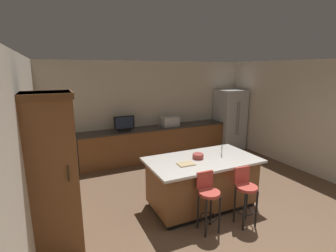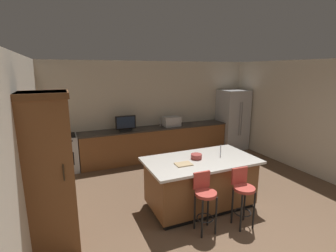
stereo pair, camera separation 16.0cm
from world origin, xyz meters
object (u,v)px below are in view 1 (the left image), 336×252
object	(u,v)px
refrigerator	(230,119)
bar_stool_right	(245,191)
kitchen_island	(202,182)
range_oven	(60,155)
tv_monitor	(124,124)
cutting_board	(186,164)
microwave	(170,121)
fruit_bowl	(198,156)
bar_stool_left	(208,197)
cabinet_tower	(52,173)

from	to	relation	value
refrigerator	bar_stool_right	distance (m)	4.31
kitchen_island	range_oven	distance (m)	3.66
tv_monitor	cutting_board	bearing A→B (deg)	-83.89
microwave	fruit_bowl	size ratio (longest dim) A/B	2.35
cutting_board	refrigerator	bearing A→B (deg)	41.54
range_oven	fruit_bowl	world-z (taller)	fruit_bowl
bar_stool_right	cutting_board	world-z (taller)	bar_stool_right
fruit_bowl	cutting_board	size ratio (longest dim) A/B	0.72
bar_stool_left	fruit_bowl	distance (m)	0.88
kitchen_island	bar_stool_right	world-z (taller)	bar_stool_right
refrigerator	bar_stool_left	world-z (taller)	refrigerator
microwave	cutting_board	xyz separation A→B (m)	(-1.07, -2.91, -0.12)
cabinet_tower	microwave	size ratio (longest dim) A/B	4.74
kitchen_island	bar_stool_right	xyz separation A→B (m)	(0.33, -0.79, 0.11)
cabinet_tower	bar_stool_left	bearing A→B (deg)	-13.18
kitchen_island	cutting_board	distance (m)	0.63
cabinet_tower	bar_stool_left	xyz separation A→B (m)	(2.19, -0.51, -0.60)
range_oven	fruit_bowl	bearing A→B (deg)	-49.97
tv_monitor	bar_stool_left	bearing A→B (deg)	-83.40
bar_stool_right	fruit_bowl	size ratio (longest dim) A/B	4.77
fruit_bowl	cutting_board	bearing A→B (deg)	-154.03
cabinet_tower	bar_stool_right	world-z (taller)	cabinet_tower
cabinet_tower	cutting_board	xyz separation A→B (m)	(2.10, 0.06, -0.23)
refrigerator	bar_stool_right	size ratio (longest dim) A/B	1.96
tv_monitor	bar_stool_left	distance (m)	3.49
kitchen_island	cabinet_tower	size ratio (longest dim) A/B	0.90
refrigerator	cabinet_tower	distance (m)	6.04
range_oven	bar_stool_right	xyz separation A→B (m)	(2.69, -3.59, 0.12)
bar_stool_right	cutting_board	distance (m)	1.07
range_oven	cutting_board	bearing A→B (deg)	-56.19
kitchen_island	microwave	world-z (taller)	microwave
cabinet_tower	fruit_bowl	bearing A→B (deg)	5.34
microwave	bar_stool_right	size ratio (longest dim) A/B	0.49
fruit_bowl	cabinet_tower	bearing A→B (deg)	-174.66
bar_stool_right	bar_stool_left	bearing A→B (deg)	173.22
kitchen_island	microwave	distance (m)	2.94
bar_stool_left	bar_stool_right	size ratio (longest dim) A/B	0.99
range_oven	fruit_bowl	distance (m)	3.61
kitchen_island	bar_stool_right	distance (m)	0.87
kitchen_island	range_oven	bearing A→B (deg)	130.10
kitchen_island	tv_monitor	world-z (taller)	tv_monitor
bar_stool_right	cabinet_tower	bearing A→B (deg)	170.75
cabinet_tower	fruit_bowl	world-z (taller)	cabinet_tower
range_oven	microwave	bearing A→B (deg)	0.02
bar_stool_right	range_oven	bearing A→B (deg)	130.02
tv_monitor	bar_stool_right	xyz separation A→B (m)	(1.05, -3.54, -0.53)
cutting_board	range_oven	bearing A→B (deg)	123.81
range_oven	refrigerator	bearing A→B (deg)	-0.80
cabinet_tower	cutting_board	distance (m)	2.11
refrigerator	cabinet_tower	world-z (taller)	cabinet_tower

